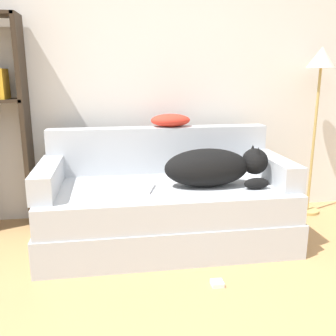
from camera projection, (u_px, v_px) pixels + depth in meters
wall_back at (151, 62)px, 3.20m from camera, size 6.87×0.06×2.70m
couch at (166, 214)px, 2.83m from camera, size 1.83×0.90×0.45m
couch_backrest at (159, 150)px, 3.10m from camera, size 1.79×0.15×0.38m
couch_arm_left at (48, 178)px, 2.62m from camera, size 0.15×0.71×0.18m
couch_arm_right at (274, 169)px, 2.87m from camera, size 0.15×0.71×0.18m
dog at (214, 167)px, 2.71m from camera, size 0.77×0.30×0.29m
laptop at (129, 188)px, 2.66m from camera, size 0.39×0.31×0.02m
throw_pillow at (171, 120)px, 3.07m from camera, size 0.33×0.22×0.10m
bookshelf at (1, 113)px, 2.94m from camera, size 0.39×0.26×1.69m
floor_lamp at (320, 77)px, 3.19m from camera, size 0.25×0.25×1.47m
power_adapter at (217, 283)px, 2.28m from camera, size 0.07×0.07×0.03m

